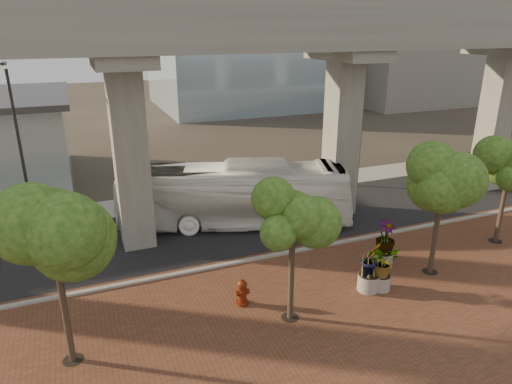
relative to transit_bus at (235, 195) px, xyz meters
name	(u,v)px	position (x,y,z in m)	size (l,w,h in m)	color
ground	(259,240)	(0.50, -2.44, -1.80)	(160.00, 160.00, 0.00)	#352E26
brick_plaza	(339,326)	(0.50, -10.44, -1.77)	(70.00, 13.00, 0.06)	brown
asphalt_road	(246,226)	(0.50, -0.44, -1.78)	(90.00, 8.00, 0.04)	black
curb_strip	(274,256)	(0.50, -4.44, -1.72)	(70.00, 0.25, 0.16)	#9E9B93
far_sidewalk	(217,195)	(0.50, 5.06, -1.77)	(90.00, 3.00, 0.06)	#9E9B93
transit_viaduct	(245,97)	(0.50, -0.44, 5.49)	(72.00, 5.60, 12.40)	#99978B
midrise_block	(410,17)	(38.50, 33.56, 10.20)	(18.00, 16.00, 24.00)	gray
transit_bus	(235,195)	(0.00, 0.00, 0.00)	(3.03, 12.90, 3.60)	white
parked_car	(477,163)	(20.79, 2.43, -1.05)	(1.57, 4.53, 1.49)	black
fire_hydrant	(242,292)	(-2.41, -7.73, -1.19)	(0.58, 0.52, 1.15)	#661D0B
planter_front	(383,263)	(3.52, -8.87, -0.49)	(1.86, 1.86, 2.05)	#B0A99F
planter_right	(385,239)	(4.87, -7.24, -0.35)	(2.15, 2.15, 2.30)	gray
planter_left	(370,262)	(2.98, -8.75, -0.37)	(2.05, 2.05, 2.26)	#A19E91
street_tree_far_west	(52,236)	(-8.92, -8.70, 2.92)	(4.12, 4.12, 6.56)	#4E3E2C
street_tree_near_west	(293,219)	(-1.00, -9.29, 2.45)	(3.05, 3.05, 5.60)	#4E3E2C
street_tree_near_east	(444,179)	(6.55, -8.54, 2.80)	(4.00, 4.00, 6.38)	#4E3E2C
street_tree_far_east	(510,168)	(12.01, -7.29, 2.33)	(3.09, 3.09, 5.50)	#4E3E2C
streetlamp_west	(18,138)	(-10.65, 3.20, 3.51)	(0.45, 1.32, 9.10)	#2A2A2E
streetlamp_east	(363,112)	(10.28, 2.97, 3.51)	(0.45, 1.32, 9.10)	#28282D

